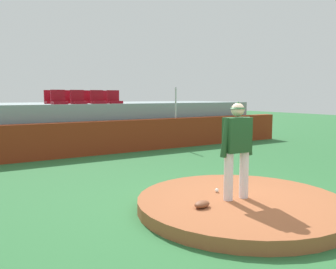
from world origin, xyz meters
name	(u,v)px	position (x,y,z in m)	size (l,w,h in m)	color
ground_plane	(241,210)	(0.00, 0.00, 0.00)	(60.00, 60.00, 0.00)	#2C6A36
pitchers_mound	(241,204)	(0.00, 0.00, 0.10)	(3.65, 3.65, 0.21)	#A05733
pitcher	(237,143)	(-0.11, 0.02, 1.20)	(0.69, 0.28, 1.70)	silver
baseball	(217,190)	(-0.12, 0.51, 0.25)	(0.07, 0.07, 0.07)	white
fielding_glove	(202,204)	(-0.90, -0.05, 0.26)	(0.30, 0.20, 0.11)	brown
brick_barrier	(98,138)	(0.00, 6.90, 0.57)	(16.89, 0.40, 1.14)	maroon
fence_post_right	(176,103)	(3.17, 6.90, 1.74)	(0.06, 0.06, 1.19)	silver
bleacher_platform	(75,124)	(0.00, 9.52, 0.86)	(14.80, 4.37, 1.71)	gray
stadium_chair_0	(59,100)	(-1.05, 7.83, 1.87)	(0.48, 0.44, 0.50)	maroon
stadium_chair_1	(78,100)	(-0.37, 7.85, 1.87)	(0.48, 0.44, 0.50)	maroon
stadium_chair_2	(98,99)	(0.37, 7.84, 1.87)	(0.48, 0.44, 0.50)	maroon
stadium_chair_3	(114,99)	(1.02, 7.87, 1.87)	(0.48, 0.44, 0.50)	maroon
stadium_chair_4	(52,99)	(-1.07, 8.76, 1.87)	(0.48, 0.44, 0.50)	maroon
stadium_chair_5	(71,99)	(-0.35, 8.74, 1.87)	(0.48, 0.44, 0.50)	maroon
stadium_chair_6	(89,99)	(0.35, 8.78, 1.87)	(0.48, 0.44, 0.50)	maroon
stadium_chair_7	(105,99)	(1.03, 8.79, 1.87)	(0.48, 0.44, 0.50)	maroon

